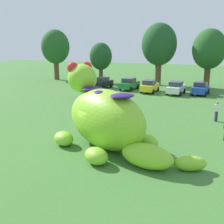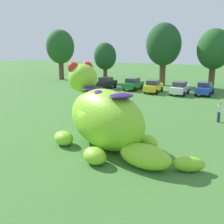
% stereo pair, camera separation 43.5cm
% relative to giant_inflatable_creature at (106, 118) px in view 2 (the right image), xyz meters
% --- Properties ---
extents(ground_plane, '(160.00, 160.00, 0.00)m').
position_rel_giant_inflatable_creature_xyz_m(ground_plane, '(-0.25, -0.25, -1.93)').
color(ground_plane, '#427533').
extents(giant_inflatable_creature, '(10.33, 7.08, 5.28)m').
position_rel_giant_inflatable_creature_xyz_m(giant_inflatable_creature, '(0.00, 0.00, 0.00)').
color(giant_inflatable_creature, '#8CD12D').
rests_on(giant_inflatable_creature, ground).
extents(car_black, '(2.05, 4.16, 1.72)m').
position_rel_giant_inflatable_creature_xyz_m(car_black, '(-10.67, 21.61, -1.07)').
color(car_black, black).
rests_on(car_black, ground).
extents(car_green, '(2.18, 4.22, 1.72)m').
position_rel_giant_inflatable_creature_xyz_m(car_green, '(-6.62, 22.24, -1.07)').
color(car_green, '#1E7238').
rests_on(car_green, ground).
extents(car_yellow, '(1.95, 4.10, 1.72)m').
position_rel_giant_inflatable_creature_xyz_m(car_yellow, '(-3.23, 21.26, -1.07)').
color(car_yellow, yellow).
rests_on(car_yellow, ground).
extents(car_white, '(2.08, 4.17, 1.72)m').
position_rel_giant_inflatable_creature_xyz_m(car_white, '(0.41, 21.20, -1.07)').
color(car_white, white).
rests_on(car_white, ground).
extents(car_blue, '(2.13, 4.20, 1.72)m').
position_rel_giant_inflatable_creature_xyz_m(car_blue, '(3.44, 22.23, -1.07)').
color(car_blue, '#2347B7').
rests_on(car_blue, ground).
extents(tree_far_left, '(5.19, 5.19, 9.21)m').
position_rel_giant_inflatable_creature_xyz_m(tree_far_left, '(-23.39, 28.02, 4.09)').
color(tree_far_left, brown).
rests_on(tree_far_left, ground).
extents(tree_left, '(3.85, 3.85, 6.83)m').
position_rel_giant_inflatable_creature_xyz_m(tree_left, '(-13.89, 27.72, 2.54)').
color(tree_left, brown).
rests_on(tree_left, ground).
extents(tree_mid_left, '(5.54, 5.54, 9.83)m').
position_rel_giant_inflatable_creature_xyz_m(tree_mid_left, '(-3.98, 28.62, 4.50)').
color(tree_mid_left, brown).
rests_on(tree_mid_left, ground).
extents(tree_centre_left, '(4.96, 4.96, 8.80)m').
position_rel_giant_inflatable_creature_xyz_m(tree_centre_left, '(3.61, 28.76, 3.82)').
color(tree_centre_left, brown).
rests_on(tree_centre_left, ground).
extents(spectator_near_inflatable, '(0.38, 0.26, 1.71)m').
position_rel_giant_inflatable_creature_xyz_m(spectator_near_inflatable, '(-3.08, 4.44, -1.08)').
color(spectator_near_inflatable, black).
rests_on(spectator_near_inflatable, ground).
extents(spectator_mid_field, '(0.38, 0.26, 1.71)m').
position_rel_giant_inflatable_creature_xyz_m(spectator_mid_field, '(6.15, 9.21, -1.08)').
color(spectator_mid_field, '#2D334C').
rests_on(spectator_mid_field, ground).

